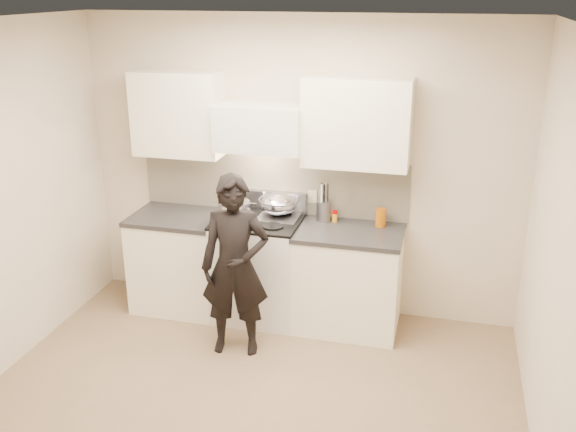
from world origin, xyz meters
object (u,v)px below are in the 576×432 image
Objects in this scene: stove at (259,268)px; utensil_crock at (324,209)px; person at (235,266)px; counter_right at (348,279)px; wok at (278,204)px.

utensil_crock is (0.56, 0.19, 0.55)m from stove.
stove is at bearing 79.51° from person.
utensil_crock is 1.03m from person.
counter_right is at bearing 0.00° from stove.
utensil_crock reaches higher than stove.
stove is 2.16× the size of wok.
wok is at bearing 168.03° from counter_right.
stove is at bearing -161.60° from utensil_crock.
stove is at bearing -135.83° from wok.
counter_right is at bearing -34.40° from utensil_crock.
wok is at bearing -174.25° from utensil_crock.
counter_right is at bearing -11.97° from wok.
counter_right is 1.09m from person.
stove is 0.70m from person.
wok is (-0.68, 0.14, 0.59)m from counter_right.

